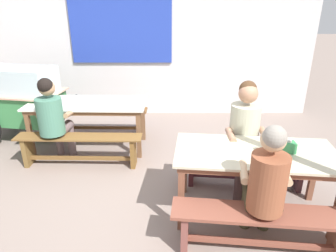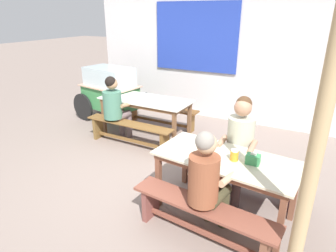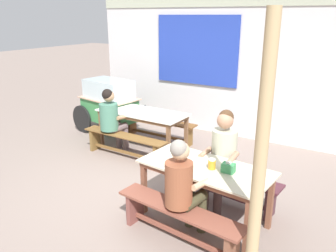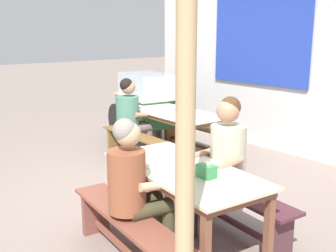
{
  "view_description": "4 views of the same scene",
  "coord_description": "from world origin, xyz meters",
  "px_view_note": "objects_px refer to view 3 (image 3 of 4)",
  "views": [
    {
      "loc": [
        0.26,
        -2.98,
        2.06
      ],
      "look_at": [
        0.27,
        0.29,
        0.72
      ],
      "focal_mm": 31.85,
      "sensor_mm": 36.0,
      "label": 1
    },
    {
      "loc": [
        1.9,
        -3.24,
        2.24
      ],
      "look_at": [
        0.05,
        0.25,
        0.69
      ],
      "focal_mm": 31.11,
      "sensor_mm": 36.0,
      "label": 2
    },
    {
      "loc": [
        2.66,
        -3.76,
        2.44
      ],
      "look_at": [
        0.09,
        0.46,
        0.82
      ],
      "focal_mm": 36.23,
      "sensor_mm": 36.0,
      "label": 3
    },
    {
      "loc": [
        3.64,
        -2.62,
        1.88
      ],
      "look_at": [
        -0.28,
        0.59,
        0.7
      ],
      "focal_mm": 44.09,
      "sensor_mm": 36.0,
      "label": 4
    }
  ],
  "objects_px": {
    "dining_table_near": "(205,172)",
    "condiment_jar": "(212,164)",
    "bench_near_back": "(226,182)",
    "food_cart": "(108,102)",
    "person_left_back_turned": "(112,117)",
    "bench_near_front": "(179,218)",
    "person_near_front": "(183,184)",
    "dining_table_far": "(142,115)",
    "person_right_near_table": "(222,153)",
    "bench_far_back": "(159,126)",
    "soup_bowl": "(141,110)",
    "tissue_box": "(228,168)",
    "wooden_support_post": "(260,162)",
    "bench_far_front": "(124,143)"
  },
  "relations": [
    {
      "from": "bench_far_back",
      "to": "wooden_support_post",
      "type": "relative_size",
      "value": 0.65
    },
    {
      "from": "dining_table_far",
      "to": "bench_far_back",
      "type": "distance_m",
      "value": 0.65
    },
    {
      "from": "food_cart",
      "to": "person_left_back_turned",
      "type": "distance_m",
      "value": 1.16
    },
    {
      "from": "dining_table_far",
      "to": "tissue_box",
      "type": "xyz_separation_m",
      "value": [
        2.33,
        -1.58,
        0.13
      ]
    },
    {
      "from": "dining_table_near",
      "to": "wooden_support_post",
      "type": "height_order",
      "value": "wooden_support_post"
    },
    {
      "from": "bench_near_back",
      "to": "person_right_near_table",
      "type": "distance_m",
      "value": 0.44
    },
    {
      "from": "bench_far_back",
      "to": "person_left_back_turned",
      "type": "xyz_separation_m",
      "value": [
        -0.35,
        -1.02,
        0.4
      ]
    },
    {
      "from": "person_left_back_turned",
      "to": "condiment_jar",
      "type": "bearing_deg",
      "value": -24.23
    },
    {
      "from": "bench_far_front",
      "to": "person_right_near_table",
      "type": "xyz_separation_m",
      "value": [
        2.06,
        -0.54,
        0.45
      ]
    },
    {
      "from": "person_left_back_turned",
      "to": "bench_near_front",
      "type": "bearing_deg",
      "value": -35.03
    },
    {
      "from": "bench_near_back",
      "to": "bench_far_front",
      "type": "bearing_deg",
      "value": 167.26
    },
    {
      "from": "condiment_jar",
      "to": "dining_table_near",
      "type": "bearing_deg",
      "value": 164.23
    },
    {
      "from": "condiment_jar",
      "to": "person_right_near_table",
      "type": "bearing_deg",
      "value": 99.09
    },
    {
      "from": "person_left_back_turned",
      "to": "tissue_box",
      "type": "distance_m",
      "value": 2.89
    },
    {
      "from": "dining_table_near",
      "to": "condiment_jar",
      "type": "distance_m",
      "value": 0.16
    },
    {
      "from": "soup_bowl",
      "to": "bench_far_front",
      "type": "bearing_deg",
      "value": -85.14
    },
    {
      "from": "person_right_near_table",
      "to": "condiment_jar",
      "type": "distance_m",
      "value": 0.52
    },
    {
      "from": "dining_table_far",
      "to": "person_left_back_turned",
      "type": "distance_m",
      "value": 0.59
    },
    {
      "from": "bench_near_front",
      "to": "person_right_near_table",
      "type": "relative_size",
      "value": 1.22
    },
    {
      "from": "bench_far_back",
      "to": "tissue_box",
      "type": "bearing_deg",
      "value": -42.46
    },
    {
      "from": "bench_far_front",
      "to": "food_cart",
      "type": "relative_size",
      "value": 1.01
    },
    {
      "from": "condiment_jar",
      "to": "soup_bowl",
      "type": "relative_size",
      "value": 0.84
    },
    {
      "from": "person_near_front",
      "to": "condiment_jar",
      "type": "bearing_deg",
      "value": 72.82
    },
    {
      "from": "bench_far_back",
      "to": "person_near_front",
      "type": "xyz_separation_m",
      "value": [
        1.98,
        -2.58,
        0.39
      ]
    },
    {
      "from": "bench_far_front",
      "to": "bench_near_back",
      "type": "bearing_deg",
      "value": -12.74
    },
    {
      "from": "bench_far_back",
      "to": "soup_bowl",
      "type": "distance_m",
      "value": 0.69
    },
    {
      "from": "bench_near_front",
      "to": "soup_bowl",
      "type": "height_order",
      "value": "soup_bowl"
    },
    {
      "from": "dining_table_near",
      "to": "food_cart",
      "type": "distance_m",
      "value": 3.72
    },
    {
      "from": "dining_table_far",
      "to": "tissue_box",
      "type": "bearing_deg",
      "value": -34.07
    },
    {
      "from": "person_left_back_turned",
      "to": "dining_table_near",
      "type": "bearing_deg",
      "value": -24.53
    },
    {
      "from": "condiment_jar",
      "to": "wooden_support_post",
      "type": "height_order",
      "value": "wooden_support_post"
    },
    {
      "from": "dining_table_near",
      "to": "soup_bowl",
      "type": "relative_size",
      "value": 11.08
    },
    {
      "from": "dining_table_near",
      "to": "food_cart",
      "type": "xyz_separation_m",
      "value": [
        -3.18,
        1.93,
        0.03
      ]
    },
    {
      "from": "bench_far_back",
      "to": "person_near_front",
      "type": "height_order",
      "value": "person_near_front"
    },
    {
      "from": "dining_table_far",
      "to": "person_right_near_table",
      "type": "height_order",
      "value": "person_right_near_table"
    },
    {
      "from": "bench_far_back",
      "to": "bench_near_back",
      "type": "xyz_separation_m",
      "value": [
        2.09,
        -1.57,
        -0.0
      ]
    },
    {
      "from": "food_cart",
      "to": "person_near_front",
      "type": "height_order",
      "value": "person_near_front"
    },
    {
      "from": "dining_table_far",
      "to": "bench_far_front",
      "type": "bearing_deg",
      "value": -91.2
    },
    {
      "from": "bench_near_back",
      "to": "food_cart",
      "type": "xyz_separation_m",
      "value": [
        -3.24,
        1.39,
        0.39
      ]
    },
    {
      "from": "person_near_front",
      "to": "wooden_support_post",
      "type": "relative_size",
      "value": 0.49
    },
    {
      "from": "bench_near_back",
      "to": "wooden_support_post",
      "type": "relative_size",
      "value": 0.61
    },
    {
      "from": "dining_table_near",
      "to": "person_near_front",
      "type": "relative_size",
      "value": 1.34
    },
    {
      "from": "bench_far_front",
      "to": "wooden_support_post",
      "type": "bearing_deg",
      "value": -31.18
    },
    {
      "from": "food_cart",
      "to": "wooden_support_post",
      "type": "bearing_deg",
      "value": -33.48
    },
    {
      "from": "bench_far_front",
      "to": "bench_near_front",
      "type": "height_order",
      "value": "same"
    },
    {
      "from": "dining_table_far",
      "to": "bench_near_front",
      "type": "xyz_separation_m",
      "value": [
        1.99,
        -2.11,
        -0.36
      ]
    },
    {
      "from": "dining_table_near",
      "to": "soup_bowl",
      "type": "distance_m",
      "value": 2.64
    },
    {
      "from": "bench_far_front",
      "to": "bench_near_back",
      "type": "distance_m",
      "value": 2.17
    },
    {
      "from": "bench_near_back",
      "to": "condiment_jar",
      "type": "height_order",
      "value": "condiment_jar"
    },
    {
      "from": "bench_far_front",
      "to": "food_cart",
      "type": "height_order",
      "value": "food_cart"
    }
  ]
}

